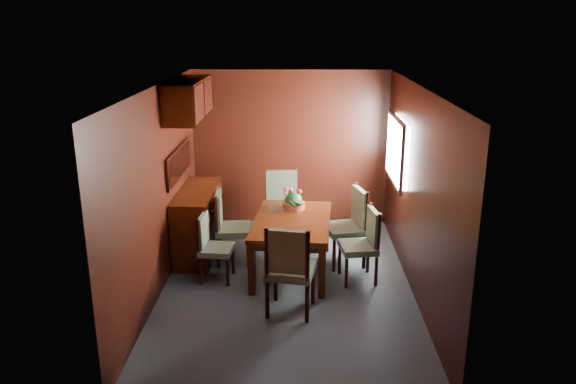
{
  "coord_description": "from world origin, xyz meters",
  "views": [
    {
      "loc": [
        0.15,
        -6.22,
        3.13
      ],
      "look_at": [
        0.0,
        0.47,
        1.05
      ],
      "focal_mm": 35.0,
      "sensor_mm": 36.0,
      "label": 1
    }
  ],
  "objects_px": {
    "sideboard": "(198,222)",
    "chair_right_near": "(364,241)",
    "flower_centerpiece": "(294,198)",
    "dining_table": "(292,227)",
    "chair_head": "(289,266)",
    "chair_left_near": "(211,243)"
  },
  "relations": [
    {
      "from": "chair_right_near",
      "to": "sideboard",
      "type": "bearing_deg",
      "value": 61.23
    },
    {
      "from": "flower_centerpiece",
      "to": "sideboard",
      "type": "bearing_deg",
      "value": 172.59
    },
    {
      "from": "chair_left_near",
      "to": "flower_centerpiece",
      "type": "bearing_deg",
      "value": 128.09
    },
    {
      "from": "sideboard",
      "to": "dining_table",
      "type": "distance_m",
      "value": 1.44
    },
    {
      "from": "sideboard",
      "to": "flower_centerpiece",
      "type": "bearing_deg",
      "value": -7.41
    },
    {
      "from": "chair_head",
      "to": "chair_left_near",
      "type": "bearing_deg",
      "value": 148.54
    },
    {
      "from": "dining_table",
      "to": "chair_right_near",
      "type": "xyz_separation_m",
      "value": [
        0.89,
        -0.24,
        -0.09
      ]
    },
    {
      "from": "sideboard",
      "to": "chair_left_near",
      "type": "xyz_separation_m",
      "value": [
        0.31,
        -0.84,
        0.03
      ]
    },
    {
      "from": "sideboard",
      "to": "chair_right_near",
      "type": "xyz_separation_m",
      "value": [
        2.19,
        -0.82,
        0.07
      ]
    },
    {
      "from": "chair_right_near",
      "to": "chair_head",
      "type": "xyz_separation_m",
      "value": [
        -0.9,
        -0.89,
        0.06
      ]
    },
    {
      "from": "chair_left_near",
      "to": "dining_table",
      "type": "bearing_deg",
      "value": 109.04
    },
    {
      "from": "sideboard",
      "to": "flower_centerpiece",
      "type": "relative_size",
      "value": 4.37
    },
    {
      "from": "sideboard",
      "to": "dining_table",
      "type": "height_order",
      "value": "sideboard"
    },
    {
      "from": "chair_left_near",
      "to": "chair_right_near",
      "type": "xyz_separation_m",
      "value": [
        1.88,
        0.02,
        0.05
      ]
    },
    {
      "from": "dining_table",
      "to": "chair_right_near",
      "type": "bearing_deg",
      "value": -10.5
    },
    {
      "from": "sideboard",
      "to": "flower_centerpiece",
      "type": "height_order",
      "value": "flower_centerpiece"
    },
    {
      "from": "sideboard",
      "to": "chair_head",
      "type": "xyz_separation_m",
      "value": [
        1.29,
        -1.7,
        0.14
      ]
    },
    {
      "from": "sideboard",
      "to": "flower_centerpiece",
      "type": "xyz_separation_m",
      "value": [
        1.32,
        -0.17,
        0.41
      ]
    },
    {
      "from": "chair_left_near",
      "to": "flower_centerpiece",
      "type": "xyz_separation_m",
      "value": [
        1.01,
        0.67,
        0.39
      ]
    },
    {
      "from": "dining_table",
      "to": "chair_head",
      "type": "xyz_separation_m",
      "value": [
        -0.01,
        -1.12,
        -0.02
      ]
    },
    {
      "from": "chair_right_near",
      "to": "flower_centerpiece",
      "type": "xyz_separation_m",
      "value": [
        -0.87,
        0.65,
        0.34
      ]
    },
    {
      "from": "sideboard",
      "to": "chair_right_near",
      "type": "bearing_deg",
      "value": -20.48
    }
  ]
}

